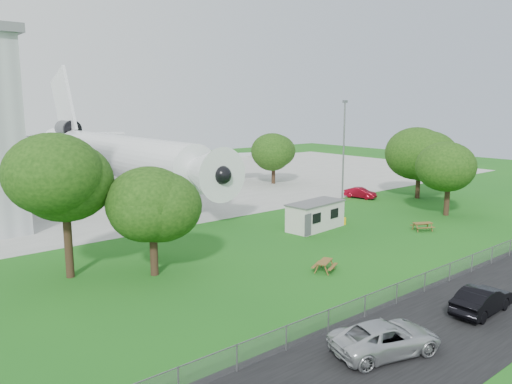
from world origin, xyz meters
TOP-DOWN VIEW (x-y plane):
  - ground at (0.00, 0.00)m, footprint 160.00×160.00m
  - asphalt_strip at (0.00, -13.00)m, footprint 120.00×8.00m
  - concrete_apron at (0.00, 38.00)m, footprint 120.00×46.00m
  - airliner at (-2.00, 35.86)m, footprint 46.36×47.73m
  - site_cabin at (4.46, 6.23)m, footprint 6.89×3.41m
  - picnic_west at (-3.93, -2.72)m, footprint 2.27×2.13m
  - picnic_east at (11.76, -0.68)m, footprint 2.29×2.16m
  - fence at (0.00, -9.50)m, footprint 58.00×0.04m
  - lamp_mast at (8.20, 6.20)m, footprint 0.16×0.16m
  - tree_west_big at (-18.38, 7.61)m, footprint 7.78×7.78m
  - tree_west_small at (-13.68, 4.32)m, footprint 6.02×6.02m
  - tree_east_front at (19.54, 1.38)m, footprint 6.59×6.59m
  - tree_east_back at (25.86, 8.94)m, footprint 8.26×8.26m
  - tree_far_apron at (19.42, 29.18)m, footprint 6.87×6.87m
  - car_centre_sedan at (-2.40, -13.39)m, footprint 4.76×1.80m
  - car_west_estate at (-10.50, -12.72)m, footprint 6.01×4.03m
  - car_ne_sedan at (20.24, 13.51)m, footprint 2.25×4.20m
  - car_apron_van at (-7.20, 17.00)m, footprint 4.66×2.15m

SIDE VIEW (x-z plane):
  - ground at x=0.00m, z-range 0.00..0.00m
  - picnic_west at x=-3.93m, z-range -0.38..0.38m
  - picnic_east at x=11.76m, z-range -0.38..0.38m
  - fence at x=0.00m, z-range -0.65..0.65m
  - asphalt_strip at x=0.00m, z-range 0.00..0.02m
  - concrete_apron at x=0.00m, z-range 0.00..0.03m
  - car_ne_sedan at x=20.24m, z-range 0.00..1.32m
  - car_apron_van at x=-7.20m, z-range 0.00..1.32m
  - car_west_estate at x=-10.50m, z-range 0.00..1.53m
  - car_centre_sedan at x=-2.40m, z-range 0.00..1.55m
  - site_cabin at x=4.46m, z-range 0.00..2.62m
  - tree_far_apron at x=19.42m, z-range 0.56..8.56m
  - tree_west_small at x=-13.68m, z-range 0.90..8.74m
  - tree_east_front at x=19.54m, z-range 0.87..9.22m
  - airliner at x=-2.00m, z-range -3.57..14.11m
  - tree_east_back at x=25.86m, z-range 0.77..10.58m
  - lamp_mast at x=8.20m, z-range 0.00..12.00m
  - tree_west_big at x=-18.38m, z-range 1.45..12.16m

